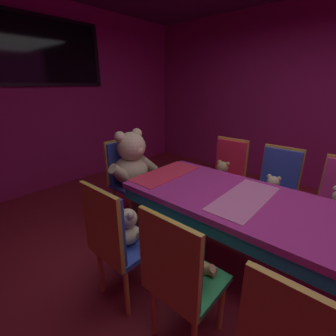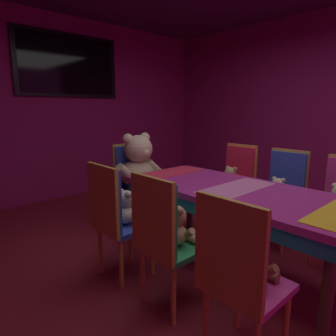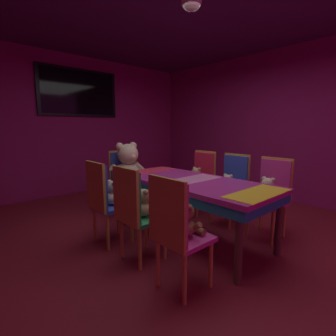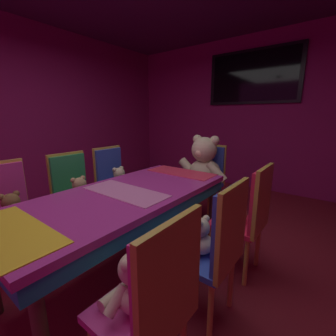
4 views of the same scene
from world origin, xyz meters
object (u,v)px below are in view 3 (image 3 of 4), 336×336
at_px(chair_left_2, 102,195).
at_px(teddy_right_1, 227,185).
at_px(chair_left_0, 174,224).
at_px(teddy_left_2, 114,194).
at_px(banquet_table, 192,187).
at_px(wall_tv, 79,93).
at_px(chair_right_0, 272,189).
at_px(teddy_right_0, 267,191).
at_px(teddy_right_2, 196,177).
at_px(chair_right_2, 202,175).
at_px(king_teddy_bear, 129,167).
at_px(chair_left_1, 133,206).
at_px(teddy_left_0, 186,222).
at_px(throne_chair, 123,174).
at_px(pendant_light, 192,0).
at_px(teddy_left_1, 144,204).
at_px(chair_right_1, 233,181).

bearing_deg(chair_left_2, teddy_right_1, -19.37).
relative_size(chair_left_0, teddy_left_2, 3.18).
distance_m(chair_left_0, chair_left_2, 1.18).
relative_size(banquet_table, wall_tv, 1.25).
bearing_deg(chair_right_0, teddy_right_0, 0.00).
bearing_deg(teddy_right_2, chair_right_2, 180.00).
bearing_deg(chair_right_2, banquet_table, 34.18).
bearing_deg(king_teddy_bear, chair_left_1, -32.05).
xyz_separation_m(teddy_left_0, wall_tv, (0.74, 3.72, 1.47)).
relative_size(teddy_right_1, throne_chair, 0.28).
xyz_separation_m(teddy_right_0, pendant_light, (-1.00, 0.37, 1.96)).
bearing_deg(wall_tv, throne_chair, -90.00).
relative_size(chair_left_0, teddy_right_1, 3.60).
height_order(chair_left_0, throne_chair, same).
bearing_deg(pendant_light, teddy_left_0, -138.83).
distance_m(teddy_right_1, teddy_right_2, 0.60).
relative_size(teddy_right_1, pendant_light, 1.37).
xyz_separation_m(chair_left_0, pendant_light, (0.59, 0.39, 1.95)).
distance_m(teddy_right_0, teddy_right_1, 0.59).
distance_m(teddy_left_1, pendant_light, 2.02).
relative_size(chair_left_1, teddy_right_2, 3.27).
relative_size(chair_left_0, wall_tv, 0.61).
relative_size(chair_left_1, throne_chair, 1.00).
xyz_separation_m(teddy_left_1, chair_left_2, (-0.17, 0.56, 0.01)).
distance_m(banquet_table, chair_left_1, 0.86).
bearing_deg(teddy_right_1, chair_right_2, -104.79).
bearing_deg(teddy_left_0, teddy_right_2, 39.35).
height_order(banquet_table, teddy_right_2, banquet_table).
distance_m(chair_left_0, throne_chair, 2.33).
xyz_separation_m(chair_left_2, teddy_right_2, (1.62, 0.03, -0.02)).
bearing_deg(wall_tv, teddy_left_0, -101.21).
bearing_deg(chair_left_0, chair_right_1, 19.37).
xyz_separation_m(chair_left_0, teddy_right_0, (1.59, 0.02, -0.01)).
height_order(chair_left_2, chair_right_2, same).
bearing_deg(teddy_right_2, chair_right_1, 102.13).
height_order(chair_right_0, teddy_right_0, chair_right_0).
bearing_deg(wall_tv, banquet_table, -90.00).
xyz_separation_m(chair_left_0, teddy_left_2, (0.14, 1.18, -0.01)).
bearing_deg(chair_right_1, teddy_right_1, -0.00).
bearing_deg(throne_chair, chair_right_0, 21.72).
height_order(chair_left_0, chair_right_2, same).
bearing_deg(chair_right_1, throne_chair, -60.56).
bearing_deg(banquet_table, chair_left_1, 179.45).
height_order(teddy_left_2, pendant_light, pendant_light).
bearing_deg(teddy_right_2, chair_left_2, 1.05).
distance_m(chair_right_1, pendant_light, 2.28).
height_order(chair_left_0, king_teddy_bear, king_teddy_bear).
relative_size(teddy_left_2, chair_right_2, 0.31).
xyz_separation_m(chair_left_1, teddy_left_2, (0.11, 0.56, -0.01)).
height_order(teddy_right_0, king_teddy_bear, king_teddy_bear).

